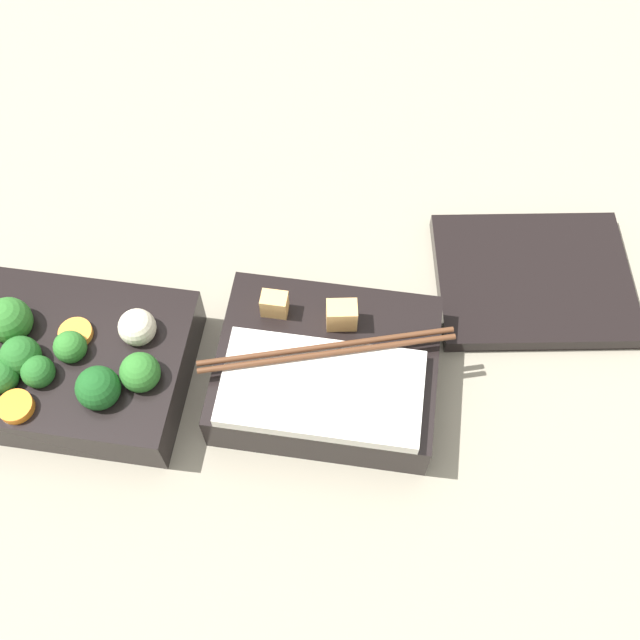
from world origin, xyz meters
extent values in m
plane|color=gray|center=(0.00, 0.00, 0.00)|extent=(3.00, 3.00, 0.00)
cube|color=black|center=(-0.10, -0.02, 0.02)|extent=(0.19, 0.15, 0.05)
sphere|color=#236023|center=(-0.12, -0.04, 0.06)|extent=(0.03, 0.03, 0.03)
sphere|color=#2D7028|center=(-0.16, 0.00, 0.06)|extent=(0.04, 0.04, 0.04)
sphere|color=#19511E|center=(-0.07, -0.05, 0.06)|extent=(0.04, 0.04, 0.04)
sphere|color=#2D7028|center=(-0.04, -0.03, 0.06)|extent=(0.03, 0.03, 0.03)
sphere|color=#2D7028|center=(-0.10, -0.02, 0.06)|extent=(0.03, 0.03, 0.03)
sphere|color=#236023|center=(-0.15, -0.05, 0.06)|extent=(0.03, 0.03, 0.03)
sphere|color=#236023|center=(-0.14, -0.03, 0.06)|extent=(0.03, 0.03, 0.03)
cylinder|color=orange|center=(-0.16, -0.04, 0.05)|extent=(0.04, 0.04, 0.01)
cylinder|color=orange|center=(-0.11, 0.00, 0.05)|extent=(0.03, 0.03, 0.01)
cylinder|color=orange|center=(-0.13, -0.08, 0.05)|extent=(0.04, 0.04, 0.01)
sphere|color=beige|center=(-0.05, 0.01, 0.06)|extent=(0.03, 0.03, 0.03)
cube|color=black|center=(0.12, 0.01, 0.02)|extent=(0.19, 0.15, 0.05)
cube|color=white|center=(0.12, -0.02, 0.05)|extent=(0.17, 0.09, 0.01)
cube|color=#EAB266|center=(0.06, 0.05, 0.06)|extent=(0.02, 0.02, 0.02)
cube|color=#EAB266|center=(0.12, 0.05, 0.06)|extent=(0.03, 0.02, 0.03)
cylinder|color=#56331E|center=(0.12, 0.01, 0.06)|extent=(0.21, 0.07, 0.01)
cylinder|color=#56331E|center=(0.12, 0.01, 0.06)|extent=(0.21, 0.07, 0.01)
cube|color=black|center=(0.30, 0.14, 0.01)|extent=(0.21, 0.18, 0.02)
camera|label=1|loc=(0.15, -0.29, 0.63)|focal=42.00mm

